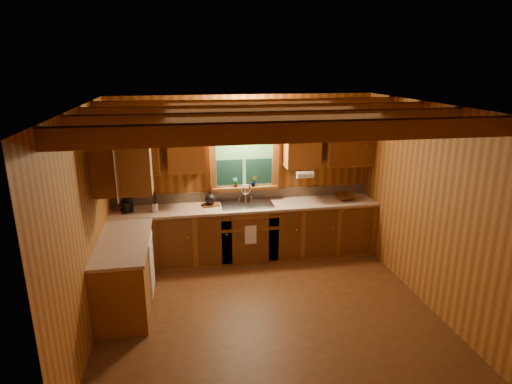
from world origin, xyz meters
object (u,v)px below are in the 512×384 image
Objects in this scene: sink at (247,207)px; coffee_maker at (126,202)px; cutting_board at (210,205)px; wicker_basket at (345,197)px.

coffee_maker is (-1.85, 0.01, 0.19)m from sink.
sink is at bearing -18.02° from cutting_board.
sink is 3.15× the size of cutting_board.
wicker_basket is (1.63, -0.01, 0.09)m from sink.
cutting_board is at bearing 178.18° from wicker_basket.
sink is at bearing 179.51° from wicker_basket.
sink is 2.72× the size of coffee_maker.
sink and coffee_maker have the same top height.
wicker_basket is at bearing -0.49° from sink.
coffee_maker reaches higher than wicker_basket.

